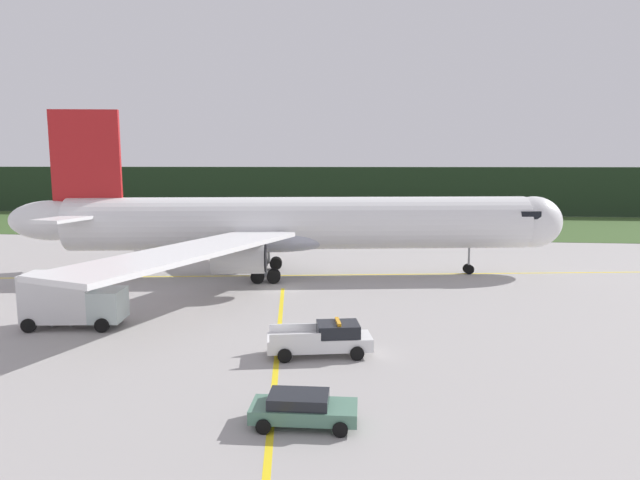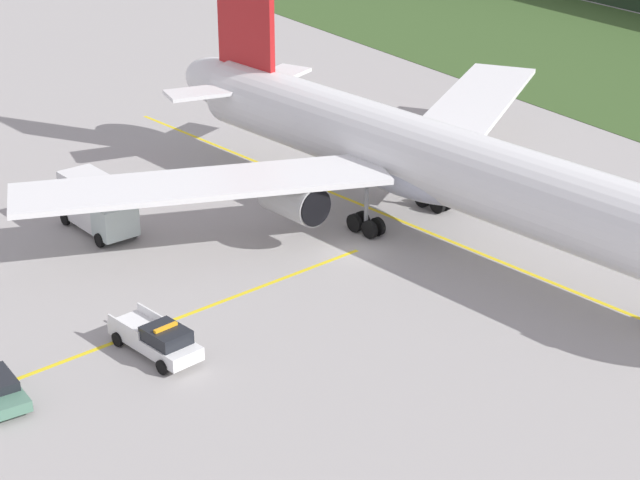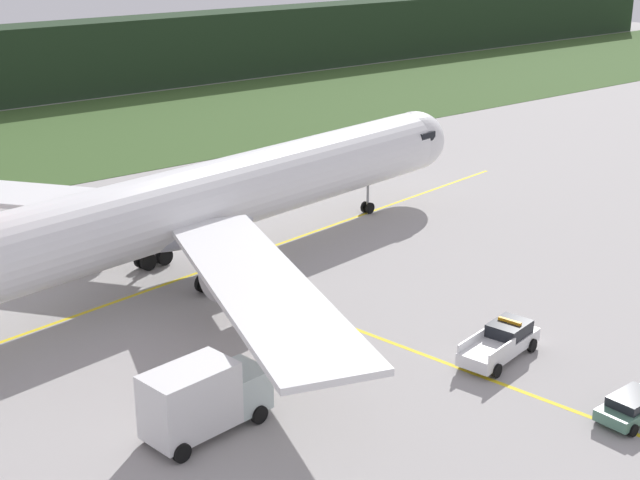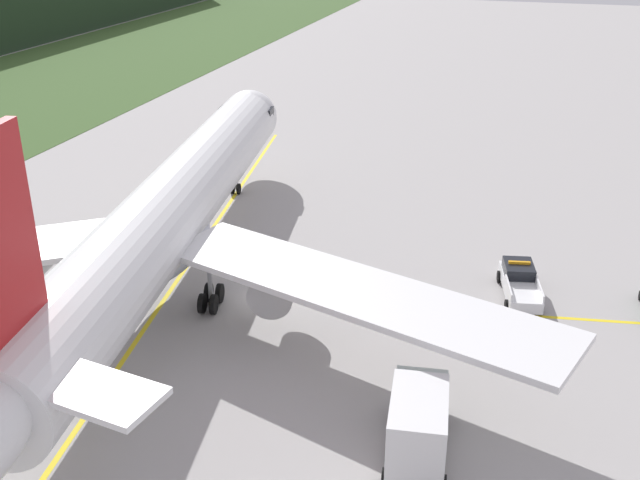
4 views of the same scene
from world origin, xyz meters
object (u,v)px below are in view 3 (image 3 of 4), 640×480
Objects in this scene: ops_pickup_truck at (501,342)px; airliner at (207,201)px; catering_truck at (202,397)px; staff_car at (634,405)px.

airliner is at bearing 103.70° from ops_pickup_truck.
catering_truck is (-11.45, -17.66, -2.97)m from airliner.
airliner is 21.26m from catering_truck.
staff_car is (5.13, -29.32, -4.11)m from airliner.
ops_pickup_truck is 1.38× the size of staff_car.
staff_car is at bearing -35.11° from catering_truck.
catering_truck reaches higher than ops_pickup_truck.
catering_truck reaches higher than staff_car.
catering_truck is at bearing 144.89° from staff_car.
staff_car is at bearing -90.15° from ops_pickup_truck.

